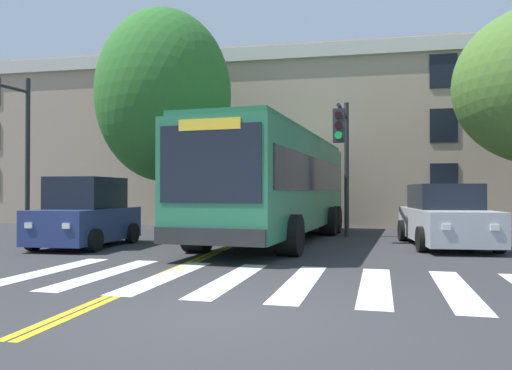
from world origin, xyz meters
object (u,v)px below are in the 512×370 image
at_px(car_grey_behind_bus, 296,206).
at_px(street_tree_curbside_small, 164,96).
at_px(traffic_light_overhead, 343,146).
at_px(car_navy_near_lane, 86,215).
at_px(city_bus, 278,183).
at_px(car_silver_far_lane, 445,218).
at_px(traffic_light_far_corner, 3,128).

xyz_separation_m(car_grey_behind_bus, street_tree_curbside_small, (-3.75, -9.10, 4.25)).
relative_size(traffic_light_overhead, street_tree_curbside_small, 0.56).
relative_size(car_navy_near_lane, car_grey_behind_bus, 0.93).
bearing_deg(street_tree_curbside_small, city_bus, -19.90).
bearing_deg(car_silver_far_lane, traffic_light_overhead, 154.85).
xyz_separation_m(car_navy_near_lane, traffic_light_far_corner, (-3.90, 1.50, 2.76)).
bearing_deg(city_bus, car_navy_near_lane, -152.17).
relative_size(car_silver_far_lane, car_grey_behind_bus, 1.23).
bearing_deg(car_grey_behind_bus, traffic_light_far_corner, -124.81).
distance_m(traffic_light_far_corner, street_tree_curbside_small, 5.48).
bearing_deg(car_grey_behind_bus, city_bus, -86.28).
relative_size(city_bus, traffic_light_far_corner, 2.06).
bearing_deg(street_tree_curbside_small, car_grey_behind_bus, 67.59).
bearing_deg(car_silver_far_lane, street_tree_curbside_small, 166.81).
bearing_deg(car_grey_behind_bus, car_navy_near_lane, -108.04).
distance_m(car_navy_near_lane, street_tree_curbside_small, 6.00).
xyz_separation_m(city_bus, car_navy_near_lane, (-5.05, -2.67, -0.94)).
distance_m(traffic_light_far_corner, traffic_light_overhead, 11.16).
xyz_separation_m(car_grey_behind_bus, traffic_light_far_corner, (-8.26, -11.88, 2.85)).
height_order(car_grey_behind_bus, traffic_light_far_corner, traffic_light_far_corner).
bearing_deg(city_bus, street_tree_curbside_small, 160.10).
bearing_deg(traffic_light_far_corner, car_grey_behind_bus, 55.19).
distance_m(car_silver_far_lane, traffic_light_far_corner, 14.15).
xyz_separation_m(car_silver_far_lane, traffic_light_far_corner, (-13.85, -0.59, 2.84)).
distance_m(car_silver_far_lane, traffic_light_overhead, 3.87).
bearing_deg(city_bus, traffic_light_overhead, 20.82).
xyz_separation_m(traffic_light_overhead, street_tree_curbside_small, (-6.47, 0.84, 2.03)).
bearing_deg(traffic_light_overhead, car_silver_far_lane, -25.15).
height_order(city_bus, street_tree_curbside_small, street_tree_curbside_small).
height_order(car_navy_near_lane, car_grey_behind_bus, car_navy_near_lane).
distance_m(traffic_light_overhead, street_tree_curbside_small, 6.84).
bearing_deg(street_tree_curbside_small, car_silver_far_lane, -13.19).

